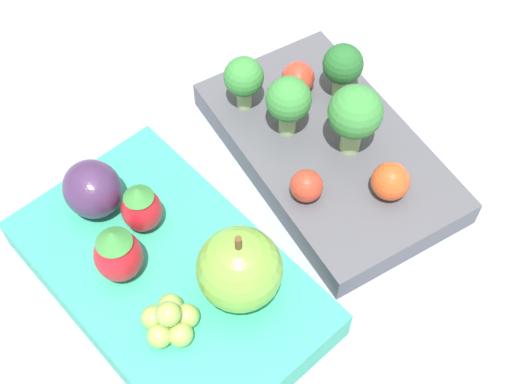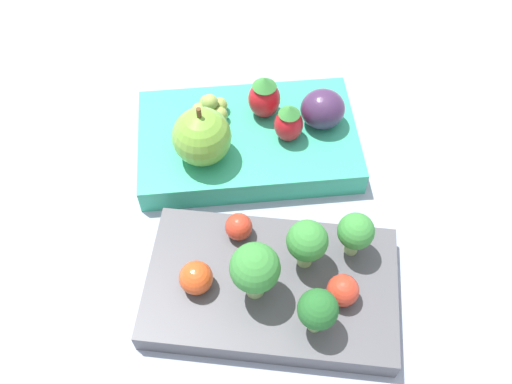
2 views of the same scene
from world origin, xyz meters
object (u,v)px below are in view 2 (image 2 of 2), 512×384
object	(u,v)px
broccoli_floret_1	(250,269)
cherry_tomato_0	(196,278)
broccoli_floret_0	(318,310)
cherry_tomato_1	(239,227)
apple	(202,137)
bento_box_savoury	(271,287)
bento_box_fruit	(243,141)
grape_cluster	(211,109)
plum	(323,109)
strawberry_1	(289,123)
strawberry_0	(264,97)
broccoli_floret_3	(356,232)
broccoli_floret_2	(307,242)
cherry_tomato_2	(343,290)

from	to	relation	value
broccoli_floret_1	cherry_tomato_0	world-z (taller)	broccoli_floret_1
broccoli_floret_0	cherry_tomato_1	size ratio (longest dim) A/B	2.02
broccoli_floret_1	apple	xyz separation A→B (m)	(0.04, -0.13, -0.01)
bento_box_savoury	cherry_tomato_0	world-z (taller)	cherry_tomato_0
bento_box_fruit	grape_cluster	world-z (taller)	grape_cluster
broccoli_floret_0	plum	xyz separation A→B (m)	(-0.02, -0.19, -0.01)
cherry_tomato_0	grape_cluster	world-z (taller)	grape_cluster
strawberry_1	grape_cluster	bearing A→B (deg)	-22.29
strawberry_1	strawberry_0	bearing A→B (deg)	-56.16
bento_box_fruit	broccoli_floret_1	size ratio (longest dim) A/B	3.64
broccoli_floret_3	cherry_tomato_1	world-z (taller)	broccoli_floret_3
cherry_tomato_0	broccoli_floret_2	bearing A→B (deg)	-168.55
strawberry_0	plum	world-z (taller)	strawberry_0
cherry_tomato_0	apple	distance (m)	0.12
cherry_tomato_1	strawberry_0	distance (m)	0.13
bento_box_fruit	strawberry_0	distance (m)	0.05
strawberry_1	cherry_tomato_0	bearing A→B (deg)	60.52
cherry_tomato_1	plum	bearing A→B (deg)	-124.86
cherry_tomato_0	cherry_tomato_2	size ratio (longest dim) A/B	1.06
broccoli_floret_3	cherry_tomato_2	bearing A→B (deg)	72.07
cherry_tomato_1	bento_box_savoury	bearing A→B (deg)	118.97
broccoli_floret_0	cherry_tomato_2	size ratio (longest dim) A/B	1.83
bento_box_savoury	strawberry_1	size ratio (longest dim) A/B	5.30
plum	cherry_tomato_2	bearing A→B (deg)	89.07
cherry_tomato_2	bento_box_savoury	bearing A→B (deg)	-16.69
cherry_tomato_0	apple	bearing A→B (deg)	-92.02
broccoli_floret_0	cherry_tomato_2	xyz separation A→B (m)	(-0.02, -0.02, -0.02)
bento_box_fruit	plum	size ratio (longest dim) A/B	5.12
bento_box_savoury	broccoli_floret_3	size ratio (longest dim) A/B	4.79
broccoli_floret_2	cherry_tomato_2	bearing A→B (deg)	128.32
broccoli_floret_3	apple	distance (m)	0.15
bento_box_savoury	cherry_tomato_0	xyz separation A→B (m)	(0.06, 0.00, 0.02)
broccoli_floret_2	strawberry_1	size ratio (longest dim) A/B	1.23
broccoli_floret_3	broccoli_floret_0	bearing A→B (deg)	60.09
broccoli_floret_1	grape_cluster	size ratio (longest dim) A/B	1.65
bento_box_fruit	cherry_tomato_0	size ratio (longest dim) A/B	7.94
broccoli_floret_0	strawberry_0	bearing A→B (deg)	-82.72
cherry_tomato_1	cherry_tomato_0	bearing A→B (deg)	53.20
cherry_tomato_2	strawberry_0	bearing A→B (deg)	-75.23
bento_box_fruit	strawberry_1	world-z (taller)	strawberry_1
broccoli_floret_2	bento_box_savoury	bearing A→B (deg)	31.04
bento_box_savoury	strawberry_1	world-z (taller)	strawberry_1
cherry_tomato_2	strawberry_1	distance (m)	0.16
bento_box_fruit	strawberry_1	xyz separation A→B (m)	(-0.04, 0.01, 0.03)
grape_cluster	cherry_tomato_0	bearing A→B (deg)	86.43
broccoli_floret_0	cherry_tomato_0	world-z (taller)	broccoli_floret_0
bento_box_savoury	cherry_tomato_1	xyz separation A→B (m)	(0.02, -0.04, 0.02)
cherry_tomato_2	strawberry_1	world-z (taller)	strawberry_1
broccoli_floret_1	cherry_tomato_2	xyz separation A→B (m)	(-0.07, 0.01, -0.02)
bento_box_fruit	plum	world-z (taller)	plum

